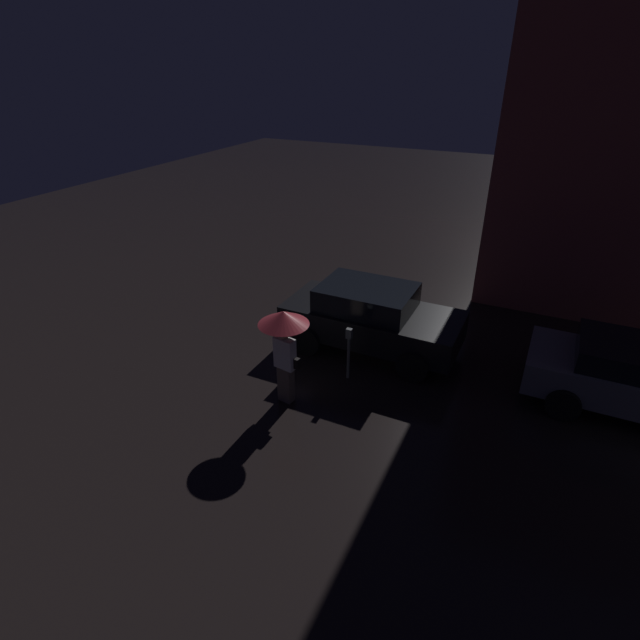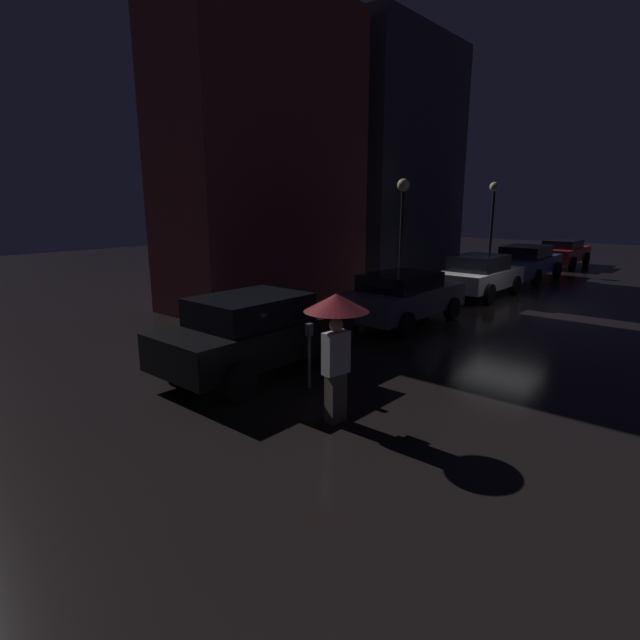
% 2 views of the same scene
% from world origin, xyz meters
% --- Properties ---
extents(parked_car_black, '(4.09, 2.00, 1.57)m').
position_xyz_m(parked_car_black, '(-9.75, 1.38, 0.82)').
color(parked_car_black, black).
rests_on(parked_car_black, ground).
extents(pedestrian_with_umbrella, '(0.98, 0.98, 2.02)m').
position_xyz_m(pedestrian_with_umbrella, '(-10.54, -1.29, 1.57)').
color(pedestrian_with_umbrella, '#66564C').
rests_on(pedestrian_with_umbrella, ground).
extents(parking_meter, '(0.12, 0.10, 1.21)m').
position_xyz_m(parking_meter, '(-9.72, -0.02, 0.75)').
color(parking_meter, '#4C5154').
rests_on(parking_meter, ground).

